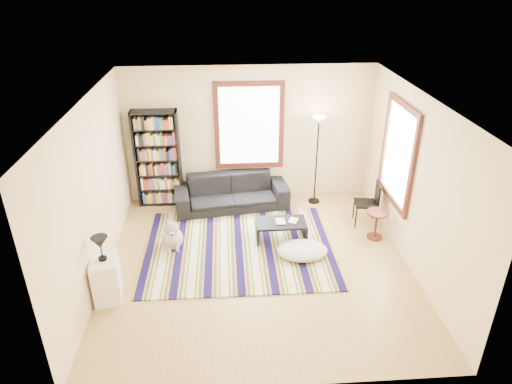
{
  "coord_description": "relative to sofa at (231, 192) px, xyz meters",
  "views": [
    {
      "loc": [
        -0.47,
        -6.29,
        4.52
      ],
      "look_at": [
        0.0,
        0.5,
        1.1
      ],
      "focal_mm": 32.0,
      "sensor_mm": 36.0,
      "label": 1
    }
  ],
  "objects": [
    {
      "name": "table_lamp",
      "position": [
        -1.9,
        -2.77,
        0.56
      ],
      "size": [
        0.26,
        0.26,
        0.38
      ],
      "primitive_type": null,
      "rotation": [
        0.0,
        0.0,
        -0.08
      ],
      "color": "black",
      "rests_on": "white_cabinet"
    },
    {
      "name": "floor_lamp",
      "position": [
        1.75,
        0.1,
        0.6
      ],
      "size": [
        0.4,
        0.4,
        1.86
      ],
      "primitive_type": null,
      "rotation": [
        0.0,
        0.0,
        -0.43
      ],
      "color": "black",
      "rests_on": "floor"
    },
    {
      "name": "ceiling",
      "position": [
        0.4,
        -2.05,
        2.52
      ],
      "size": [
        5.0,
        5.0,
        0.1
      ],
      "primitive_type": "cube",
      "color": "white",
      "rests_on": "floor"
    },
    {
      "name": "wall_left",
      "position": [
        -2.15,
        -2.05,
        1.07
      ],
      "size": [
        0.1,
        5.0,
        2.8
      ],
      "primitive_type": "cube",
      "color": "beige",
      "rests_on": "floor"
    },
    {
      "name": "sofa",
      "position": [
        0.0,
        0.0,
        0.0
      ],
      "size": [
        1.19,
        2.38,
        0.67
      ],
      "primitive_type": "imported",
      "rotation": [
        0.0,
        0.0,
        0.13
      ],
      "color": "black",
      "rests_on": "floor"
    },
    {
      "name": "bookshelf",
      "position": [
        -1.46,
        0.27,
        0.67
      ],
      "size": [
        0.9,
        0.3,
        2.0
      ],
      "primitive_type": "cube",
      "color": "black",
      "rests_on": "floor"
    },
    {
      "name": "rug",
      "position": [
        0.09,
        -1.55,
        -0.32
      ],
      "size": [
        3.32,
        2.66,
        0.02
      ],
      "primitive_type": "cube",
      "color": "#110B3A",
      "rests_on": "floor"
    },
    {
      "name": "window_back",
      "position": [
        0.4,
        0.42,
        1.27
      ],
      "size": [
        1.2,
        0.06,
        1.6
      ],
      "primitive_type": "cube",
      "color": "white",
      "rests_on": "wall_back"
    },
    {
      "name": "folding_chair",
      "position": [
        2.55,
        -0.85,
        0.1
      ],
      "size": [
        0.47,
        0.46,
        0.86
      ],
      "primitive_type": "cube",
      "rotation": [
        0.0,
        0.0,
        -0.15
      ],
      "color": "black",
      "rests_on": "floor"
    },
    {
      "name": "side_table",
      "position": [
        2.6,
        -1.38,
        -0.06
      ],
      "size": [
        0.48,
        0.48,
        0.54
      ],
      "primitive_type": "cylinder",
      "rotation": [
        0.0,
        0.0,
        -0.23
      ],
      "color": "#4C1F13",
      "rests_on": "floor"
    },
    {
      "name": "wall_back",
      "position": [
        0.4,
        0.5,
        1.07
      ],
      "size": [
        5.0,
        0.1,
        2.8
      ],
      "primitive_type": "cube",
      "color": "beige",
      "rests_on": "floor"
    },
    {
      "name": "floor",
      "position": [
        0.4,
        -2.05,
        -0.38
      ],
      "size": [
        5.0,
        5.0,
        0.1
      ],
      "primitive_type": "cube",
      "color": "tan",
      "rests_on": "ground"
    },
    {
      "name": "floor_cushion",
      "position": [
        1.18,
        -1.87,
        -0.22
      ],
      "size": [
        0.96,
        0.78,
        0.22
      ],
      "primitive_type": "ellipsoid",
      "rotation": [
        0.0,
        0.0,
        -0.15
      ],
      "color": "beige",
      "rests_on": "floor"
    },
    {
      "name": "wall_front",
      "position": [
        0.4,
        -4.6,
        1.07
      ],
      "size": [
        5.0,
        0.1,
        2.8
      ],
      "primitive_type": "cube",
      "color": "beige",
      "rests_on": "floor"
    },
    {
      "name": "book_a",
      "position": [
        0.77,
        -1.31,
        0.04
      ],
      "size": [
        0.17,
        0.23,
        0.02
      ],
      "primitive_type": "imported",
      "rotation": [
        0.0,
        0.0,
        -0.01
      ],
      "color": "beige",
      "rests_on": "coffee_table"
    },
    {
      "name": "coffee_table",
      "position": [
        0.87,
        -1.31,
        -0.15
      ],
      "size": [
        1.01,
        0.74,
        0.36
      ],
      "primitive_type": "cube",
      "rotation": [
        0.0,
        0.0,
        0.3
      ],
      "color": "black",
      "rests_on": "floor"
    },
    {
      "name": "dog",
      "position": [
        -1.07,
        -1.45,
        -0.03
      ],
      "size": [
        0.52,
        0.66,
        0.6
      ],
      "primitive_type": null,
      "rotation": [
        0.0,
        0.0,
        0.16
      ],
      "color": "#A9A9A9",
      "rests_on": "floor"
    },
    {
      "name": "white_cabinet",
      "position": [
        -1.9,
        -2.77,
        0.02
      ],
      "size": [
        0.45,
        0.55,
        0.7
      ],
      "primitive_type": "cube",
      "rotation": [
        0.0,
        0.0,
        0.16
      ],
      "color": "white",
      "rests_on": "floor"
    },
    {
      "name": "window_right",
      "position": [
        2.87,
        -1.25,
        1.27
      ],
      "size": [
        0.06,
        1.2,
        1.6
      ],
      "primitive_type": "cube",
      "color": "white",
      "rests_on": "wall_right"
    },
    {
      "name": "wall_right",
      "position": [
        2.95,
        -2.05,
        1.07
      ],
      "size": [
        0.1,
        5.0,
        2.8
      ],
      "primitive_type": "cube",
      "color": "beige",
      "rests_on": "floor"
    },
    {
      "name": "book_b",
      "position": [
        1.02,
        -1.26,
        0.04
      ],
      "size": [
        0.23,
        0.26,
        0.02
      ],
      "primitive_type": "imported",
      "rotation": [
        0.0,
        0.0,
        -0.41
      ],
      "color": "beige",
      "rests_on": "coffee_table"
    }
  ]
}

